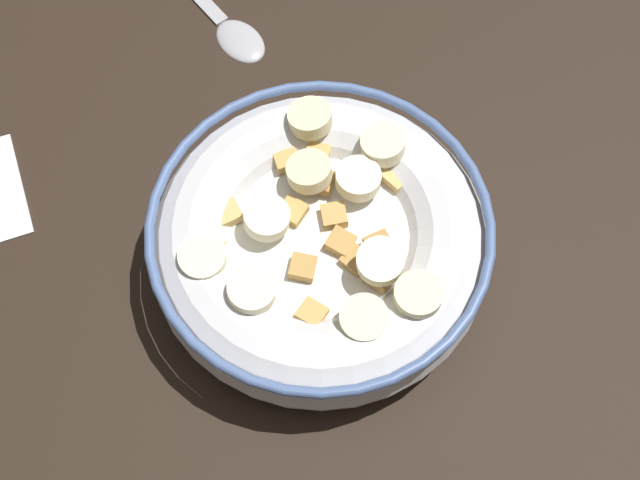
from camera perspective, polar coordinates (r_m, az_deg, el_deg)
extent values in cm
cube|color=black|center=(53.56, 0.00, -1.84)|extent=(94.52, 94.52, 2.00)
cylinder|color=silver|center=(52.37, 0.00, -1.27)|extent=(10.94, 10.94, 0.60)
torus|color=silver|center=(50.32, 0.00, -0.22)|extent=(19.90, 19.90, 5.11)
torus|color=#4C6699|center=(48.30, 0.00, 0.92)|extent=(19.90, 19.90, 0.60)
cylinder|color=white|center=(49.45, 0.00, 0.26)|extent=(16.83, 16.83, 0.40)
cube|color=tan|center=(50.82, 5.12, 4.21)|extent=(1.90, 1.92, 0.73)
cube|color=#AD7F42|center=(46.15, -1.19, -7.74)|extent=(1.99, 1.99, 0.65)
cube|color=#B78947|center=(48.69, 1.36, -0.15)|extent=(2.04, 2.06, 0.82)
cube|color=#B78947|center=(47.98, -1.16, -1.82)|extent=(2.01, 2.00, 0.73)
cube|color=#AD7F42|center=(50.34, 0.08, 3.89)|extent=(2.06, 2.05, 0.81)
cube|color=tan|center=(48.88, -7.29, -0.82)|extent=(2.02, 2.03, 0.77)
cube|color=tan|center=(49.62, -1.83, 1.93)|extent=(2.02, 2.01, 0.73)
cube|color=#B78947|center=(48.39, 2.43, -1.37)|extent=(1.92, 1.94, 0.73)
cube|color=tan|center=(49.43, 0.95, 1.65)|extent=(1.74, 1.71, 0.72)
cube|color=tan|center=(46.97, -0.57, -4.95)|extent=(2.05, 2.03, 0.84)
cube|color=#B78947|center=(51.69, -5.02, 6.11)|extent=(2.04, 2.05, 0.81)
cube|color=#B78947|center=(52.74, 0.42, 8.03)|extent=(2.06, 2.07, 0.82)
cube|color=tan|center=(51.32, -0.20, 5.69)|extent=(2.04, 2.03, 0.73)
cube|color=tan|center=(49.75, -6.16, 1.77)|extent=(1.54, 1.56, 0.69)
cube|color=#AD7F42|center=(47.95, 4.05, -2.45)|extent=(2.03, 2.01, 0.82)
cube|color=#AD7F42|center=(48.64, 3.95, -0.36)|extent=(1.50, 1.47, 0.72)
cube|color=tan|center=(51.24, -1.87, 5.50)|extent=(1.53, 1.57, 0.75)
cube|color=#AD7F42|center=(47.78, 7.41, -3.96)|extent=(1.46, 1.49, 0.70)
cylinder|color=beige|center=(49.69, -0.73, 4.59)|extent=(3.16, 3.20, 1.48)
cylinder|color=beige|center=(46.14, 3.41, -5.07)|extent=(3.65, 3.68, 1.38)
cylinder|color=#F9EFC6|center=(49.58, 2.56, 4.11)|extent=(2.98, 2.97, 1.07)
cylinder|color=#F4EABC|center=(47.78, -7.85, -1.21)|extent=(2.88, 2.96, 1.23)
cylinder|color=#F4EABC|center=(46.49, -4.60, -3.40)|extent=(3.59, 3.54, 1.26)
cylinder|color=beige|center=(46.42, 6.56, -3.67)|extent=(3.58, 3.56, 1.11)
cylinder|color=beige|center=(51.30, -0.67, 8.12)|extent=(3.20, 3.24, 1.48)
cylinder|color=#F4EABC|center=(50.57, 4.22, 6.34)|extent=(3.73, 3.78, 1.33)
cylinder|color=#F9EFC6|center=(48.41, -3.57, 1.49)|extent=(3.18, 3.16, 1.27)
cylinder|color=#F9EFC6|center=(46.81, 4.04, -1.42)|extent=(3.22, 3.22, 1.40)
ellipsoid|color=#A5A5AD|center=(61.42, -5.35, 13.26)|extent=(3.90, 4.88, 0.80)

